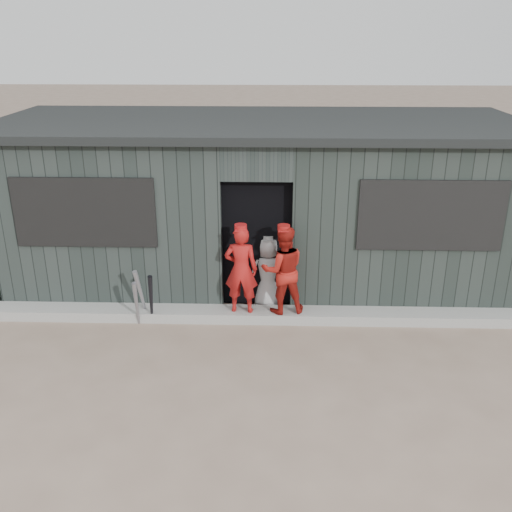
{
  "coord_description": "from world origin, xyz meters",
  "views": [
    {
      "loc": [
        0.22,
        -5.54,
        3.92
      ],
      "look_at": [
        0.0,
        1.8,
        1.0
      ],
      "focal_mm": 40.0,
      "sensor_mm": 36.0,
      "label": 1
    }
  ],
  "objects_px": {
    "bat_left": "(141,294)",
    "player_grey_back": "(268,273)",
    "bat_mid": "(137,303)",
    "player_red_left": "(241,270)",
    "dugout": "(259,202)",
    "bat_right": "(151,299)",
    "player_red_right": "(283,270)"
  },
  "relations": [
    {
      "from": "bat_mid",
      "to": "player_red_right",
      "type": "distance_m",
      "value": 2.1
    },
    {
      "from": "player_red_left",
      "to": "dugout",
      "type": "xyz_separation_m",
      "value": [
        0.21,
        1.71,
        0.5
      ]
    },
    {
      "from": "bat_left",
      "to": "player_grey_back",
      "type": "relative_size",
      "value": 0.74
    },
    {
      "from": "player_red_left",
      "to": "player_grey_back",
      "type": "height_order",
      "value": "player_red_left"
    },
    {
      "from": "dugout",
      "to": "bat_right",
      "type": "bearing_deg",
      "value": -128.24
    },
    {
      "from": "bat_right",
      "to": "dugout",
      "type": "xyz_separation_m",
      "value": [
        1.47,
        1.87,
        0.9
      ]
    },
    {
      "from": "player_red_left",
      "to": "player_grey_back",
      "type": "xyz_separation_m",
      "value": [
        0.37,
        0.4,
        -0.22
      ]
    },
    {
      "from": "bat_right",
      "to": "player_grey_back",
      "type": "bearing_deg",
      "value": 19.0
    },
    {
      "from": "bat_mid",
      "to": "player_red_left",
      "type": "relative_size",
      "value": 0.56
    },
    {
      "from": "dugout",
      "to": "player_red_left",
      "type": "bearing_deg",
      "value": -96.99
    },
    {
      "from": "bat_right",
      "to": "player_red_left",
      "type": "distance_m",
      "value": 1.34
    },
    {
      "from": "player_red_right",
      "to": "player_grey_back",
      "type": "relative_size",
      "value": 1.12
    },
    {
      "from": "bat_right",
      "to": "player_red_left",
      "type": "height_order",
      "value": "player_red_left"
    },
    {
      "from": "player_red_left",
      "to": "player_grey_back",
      "type": "bearing_deg",
      "value": -128.73
    },
    {
      "from": "player_red_left",
      "to": "player_red_right",
      "type": "relative_size",
      "value": 1.01
    },
    {
      "from": "bat_left",
      "to": "player_grey_back",
      "type": "height_order",
      "value": "player_grey_back"
    },
    {
      "from": "player_red_right",
      "to": "player_grey_back",
      "type": "distance_m",
      "value": 0.49
    },
    {
      "from": "bat_right",
      "to": "bat_mid",
      "type": "bearing_deg",
      "value": -160.92
    },
    {
      "from": "bat_right",
      "to": "dugout",
      "type": "distance_m",
      "value": 2.54
    },
    {
      "from": "player_red_left",
      "to": "dugout",
      "type": "distance_m",
      "value": 1.79
    },
    {
      "from": "bat_right",
      "to": "player_grey_back",
      "type": "relative_size",
      "value": 0.68
    },
    {
      "from": "player_red_right",
      "to": "bat_right",
      "type": "bearing_deg",
      "value": -4.01
    },
    {
      "from": "bat_mid",
      "to": "player_red_right",
      "type": "relative_size",
      "value": 0.56
    },
    {
      "from": "player_grey_back",
      "to": "dugout",
      "type": "distance_m",
      "value": 1.5
    },
    {
      "from": "bat_left",
      "to": "bat_mid",
      "type": "xyz_separation_m",
      "value": [
        -0.03,
        -0.18,
        -0.06
      ]
    },
    {
      "from": "bat_left",
      "to": "player_grey_back",
      "type": "xyz_separation_m",
      "value": [
        1.8,
        0.45,
        0.16
      ]
    },
    {
      "from": "player_red_right",
      "to": "player_grey_back",
      "type": "height_order",
      "value": "player_red_right"
    },
    {
      "from": "bat_left",
      "to": "bat_mid",
      "type": "distance_m",
      "value": 0.19
    },
    {
      "from": "bat_left",
      "to": "bat_mid",
      "type": "relative_size",
      "value": 1.18
    },
    {
      "from": "bat_mid",
      "to": "dugout",
      "type": "relative_size",
      "value": 0.09
    },
    {
      "from": "bat_left",
      "to": "player_red_right",
      "type": "relative_size",
      "value": 0.66
    },
    {
      "from": "bat_mid",
      "to": "bat_right",
      "type": "distance_m",
      "value": 0.21
    }
  ]
}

